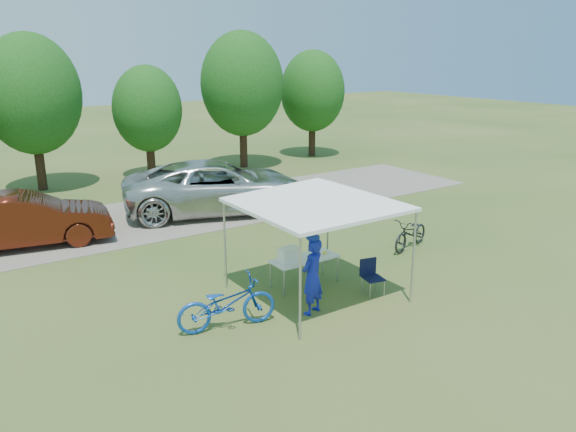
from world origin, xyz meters
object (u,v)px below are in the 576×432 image
Objects in this scene: bike_dark at (411,233)px; sedan at (26,220)px; cooler at (289,255)px; folding_table at (305,260)px; bike_blue at (227,304)px; folding_chair at (371,273)px; cyclist at (312,276)px; minivan at (218,187)px.

bike_dark is 10.85m from sedan.
cooler is 0.28× the size of bike_dark.
folding_table is 0.49m from cooler.
bike_blue is 7.90m from sedan.
sedan is at bearing 124.01° from cooler.
folding_chair is 1.91m from cooler.
folding_chair is 0.49× the size of cyclist.
bike_blue is at bearing -160.41° from folding_table.
bike_blue is (-3.53, 0.33, 0.05)m from folding_chair.
cooler is 1.35m from cyclist.
bike_blue is 1.18× the size of bike_dark.
bike_dark reaches higher than folding_chair.
cooler reaches higher than folding_chair.
folding_table is 1.53m from cyclist.
sedan reaches higher than folding_table.
bike_dark is at bearing 5.30° from cooler.
folding_chair is (0.97, -1.24, -0.15)m from folding_table.
minivan is at bearing 100.83° from folding_chair.
folding_chair is at bearing 162.37° from cyclist.
cooler is 0.07× the size of minivan.
cooler is 6.96m from minivan.
sedan is at bearing 139.39° from folding_chair.
minivan is (1.97, 8.08, 0.07)m from cyclist.
cyclist is 0.82× the size of bike_blue.
minivan is at bearing -173.26° from bike_dark.
minivan reaches higher than sedan.
cyclist is at bearing -86.62° from bike_dark.
sedan is (-4.91, 6.63, 0.15)m from folding_table.
minivan is at bearing -78.60° from sedan.
cyclist is (-1.72, -0.08, 0.35)m from folding_chair.
cyclist is at bearing -119.64° from folding_table.
cyclist reaches higher than cooler.
bike_dark is at bearing 41.34° from folding_chair.
sedan is at bearing 126.53° from folding_table.
cyclist reaches higher than folding_table.
cyclist is 8.97m from sedan.
minivan is (3.78, 7.67, 0.37)m from bike_blue.
cooler is at bearing -123.54° from cyclist.
folding_table is at bearing 140.83° from folding_chair.
bike_blue is at bearing -152.50° from sedan.
sedan is (-4.16, 7.95, -0.05)m from cyclist.
sedan is (-6.13, -0.13, -0.12)m from minivan.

